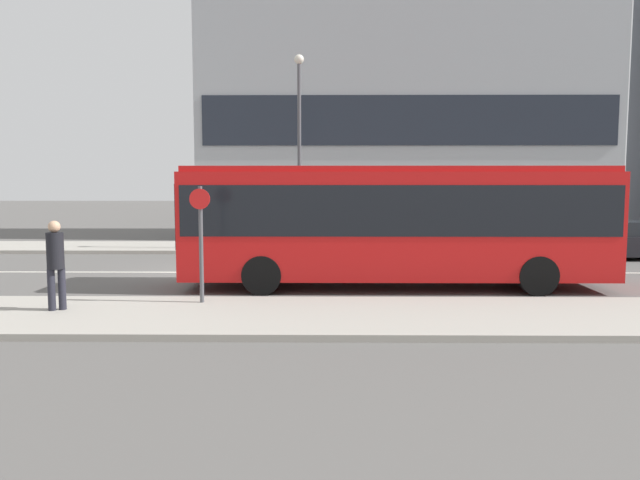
{
  "coord_description": "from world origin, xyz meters",
  "views": [
    {
      "loc": [
        3.83,
        -18.48,
        2.81
      ],
      "look_at": [
        3.65,
        -2.19,
        1.2
      ],
      "focal_mm": 35.0,
      "sensor_mm": 36.0,
      "label": 1
    }
  ],
  "objects": [
    {
      "name": "apartment_block_left_tower",
      "position": [
        7.47,
        11.9,
        9.75
      ],
      "size": [
        19.15,
        4.89,
        19.52
      ],
      "color": "#9EA3A8",
      "rests_on": "ground_plane"
    },
    {
      "name": "pedestrian_near_stop",
      "position": [
        -1.68,
        -6.01,
        1.18
      ],
      "size": [
        0.34,
        0.34,
        1.83
      ],
      "rotation": [
        0.0,
        0.0,
        0.47
      ],
      "color": "#23232D",
      "rests_on": "sidewalk_near"
    },
    {
      "name": "sidewalk_near",
      "position": [
        0.0,
        -6.25,
        0.07
      ],
      "size": [
        44.0,
        3.5,
        0.13
      ],
      "color": "#A39E93",
      "rests_on": "ground_plane"
    },
    {
      "name": "parked_car_0",
      "position": [
        14.68,
        3.41,
        0.63
      ],
      "size": [
        4.38,
        1.82,
        1.32
      ],
      "color": "black",
      "rests_on": "ground_plane"
    },
    {
      "name": "street_lamp",
      "position": [
        2.79,
        5.07,
        4.52
      ],
      "size": [
        0.36,
        0.36,
        7.24
      ],
      "color": "#4C4C51",
      "rests_on": "sidewalk_far"
    },
    {
      "name": "bus_stop_sign",
      "position": [
        1.12,
        -5.19,
        1.61
      ],
      "size": [
        0.44,
        0.12,
        2.51
      ],
      "color": "#4C4C51",
      "rests_on": "sidewalk_near"
    },
    {
      "name": "lane_centerline",
      "position": [
        0.0,
        0.0,
        0.0
      ],
      "size": [
        41.8,
        0.16,
        0.01
      ],
      "color": "silver",
      "rests_on": "ground_plane"
    },
    {
      "name": "sidewalk_far",
      "position": [
        0.0,
        6.25,
        0.07
      ],
      "size": [
        44.0,
        3.5,
        0.13
      ],
      "color": "#A39E93",
      "rests_on": "ground_plane"
    },
    {
      "name": "ground_plane",
      "position": [
        0.0,
        0.0,
        0.0
      ],
      "size": [
        120.0,
        120.0,
        0.0
      ],
      "primitive_type": "plane",
      "color": "#595654"
    },
    {
      "name": "city_bus",
      "position": [
        5.57,
        -2.49,
        1.79
      ],
      "size": [
        10.78,
        2.51,
        3.11
      ],
      "rotation": [
        0.0,
        0.0,
        -0.03
      ],
      "color": "red",
      "rests_on": "ground_plane"
    }
  ]
}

